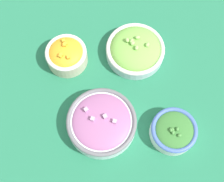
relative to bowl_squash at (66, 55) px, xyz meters
name	(u,v)px	position (x,y,z in m)	size (l,w,h in m)	color
ground_plane	(112,95)	(-0.11, 0.14, -0.04)	(3.00, 3.00, 0.00)	#23704C
bowl_squash	(66,55)	(0.00, 0.00, 0.00)	(0.12, 0.12, 0.08)	beige
bowl_red_onion	(102,122)	(-0.06, 0.22, 0.00)	(0.19, 0.19, 0.07)	silver
bowl_broccoli	(174,131)	(-0.24, 0.28, -0.01)	(0.12, 0.12, 0.06)	white
bowl_lettuce	(135,50)	(-0.20, 0.02, -0.01)	(0.17, 0.17, 0.07)	#B2C1CC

